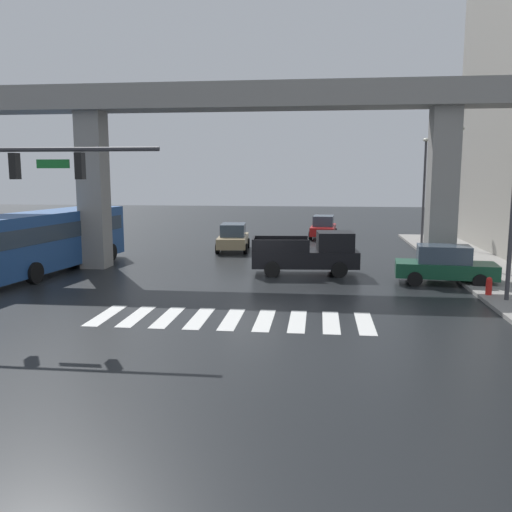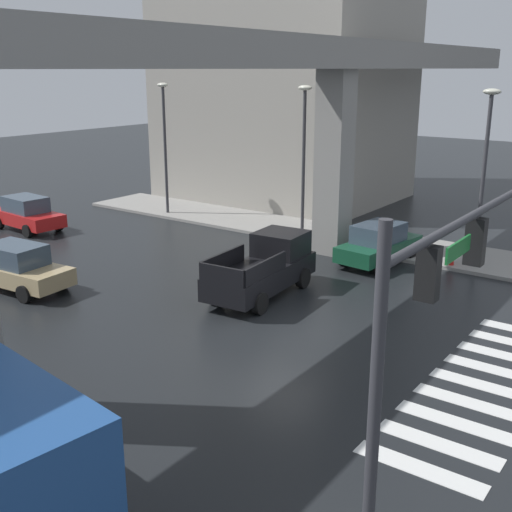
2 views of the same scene
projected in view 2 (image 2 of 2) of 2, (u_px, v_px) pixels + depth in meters
The scene contains 13 objects.
ground_plane at pixel (286, 331), 20.08m from camera, with size 120.00×120.00×0.00m, color black.
crosswalk_stripes at pixel (484, 386), 16.59m from camera, with size 9.35×2.80×0.01m.
elevated_overpass at pixel (201, 74), 19.70m from camera, with size 56.48×2.04×9.16m.
sidewalk_east at pixel (380, 243), 29.81m from camera, with size 4.00×36.00×0.15m, color gray.
pickup_truck at pixel (265, 267), 23.18m from camera, with size 5.23×2.38×2.08m.
sedan_dark_green at pixel (379, 244), 26.85m from camera, with size 4.46×2.31×1.72m.
sedan_tan at pixel (17, 267), 23.65m from camera, with size 2.22×4.43×1.72m.
sedan_red at pixel (27, 214), 32.41m from camera, with size 2.18×4.41×1.72m.
traffic_signal_mast at pixel (427, 315), 9.61m from camera, with size 6.49×0.32×6.20m.
street_lamp_near_corner at pixel (485, 159), 24.92m from camera, with size 0.44×0.70×7.24m.
street_lamp_mid_block at pixel (304, 144), 29.62m from camera, with size 0.44×0.70×7.24m.
street_lamp_far_north at pixel (165, 133), 34.64m from camera, with size 0.44×0.70×7.24m.
fire_hydrant at pixel (451, 258), 26.26m from camera, with size 0.24×0.24×0.85m.
Camera 2 is at (-15.60, -10.14, 7.98)m, focal length 44.57 mm.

